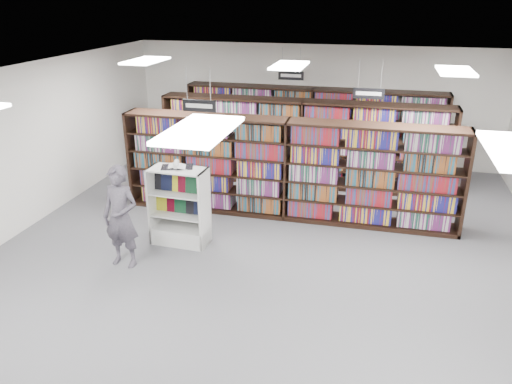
% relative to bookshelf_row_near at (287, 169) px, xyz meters
% --- Properties ---
extents(floor, '(12.00, 12.00, 0.00)m').
position_rel_bookshelf_row_near_xyz_m(floor, '(0.00, -2.00, -1.05)').
color(floor, '#525257').
rests_on(floor, ground).
extents(ceiling, '(10.00, 12.00, 0.10)m').
position_rel_bookshelf_row_near_xyz_m(ceiling, '(0.00, -2.00, 2.15)').
color(ceiling, silver).
rests_on(ceiling, wall_back).
extents(wall_back, '(10.00, 0.10, 3.20)m').
position_rel_bookshelf_row_near_xyz_m(wall_back, '(0.00, 4.00, 0.55)').
color(wall_back, white).
rests_on(wall_back, ground).
extents(wall_left, '(0.10, 12.00, 3.20)m').
position_rel_bookshelf_row_near_xyz_m(wall_left, '(-5.00, -2.00, 0.55)').
color(wall_left, white).
rests_on(wall_left, ground).
extents(bookshelf_row_near, '(7.00, 0.60, 2.10)m').
position_rel_bookshelf_row_near_xyz_m(bookshelf_row_near, '(0.00, 0.00, 0.00)').
color(bookshelf_row_near, black).
rests_on(bookshelf_row_near, floor).
extents(bookshelf_row_mid, '(7.00, 0.60, 2.10)m').
position_rel_bookshelf_row_near_xyz_m(bookshelf_row_mid, '(0.00, 2.00, 0.00)').
color(bookshelf_row_mid, black).
rests_on(bookshelf_row_mid, floor).
extents(bookshelf_row_far, '(7.00, 0.60, 2.10)m').
position_rel_bookshelf_row_near_xyz_m(bookshelf_row_far, '(0.00, 3.70, 0.00)').
color(bookshelf_row_far, black).
rests_on(bookshelf_row_far, floor).
extents(aisle_sign_left, '(0.65, 0.02, 0.80)m').
position_rel_bookshelf_row_near_xyz_m(aisle_sign_left, '(-1.50, -1.00, 1.48)').
color(aisle_sign_left, '#B2B2B7').
rests_on(aisle_sign_left, ceiling).
extents(aisle_sign_right, '(0.65, 0.02, 0.80)m').
position_rel_bookshelf_row_near_xyz_m(aisle_sign_right, '(1.50, 1.00, 1.48)').
color(aisle_sign_right, '#B2B2B7').
rests_on(aisle_sign_right, ceiling).
extents(aisle_sign_center, '(0.65, 0.02, 0.80)m').
position_rel_bookshelf_row_near_xyz_m(aisle_sign_center, '(-0.50, 3.00, 1.48)').
color(aisle_sign_center, '#B2B2B7').
rests_on(aisle_sign_center, ceiling).
extents(troffer_front_center, '(0.60, 1.20, 0.04)m').
position_rel_bookshelf_row_near_xyz_m(troffer_front_center, '(0.00, -5.00, 2.11)').
color(troffer_front_center, white).
rests_on(troffer_front_center, ceiling).
extents(troffer_back_left, '(0.60, 1.20, 0.04)m').
position_rel_bookshelf_row_near_xyz_m(troffer_back_left, '(-3.00, 0.00, 2.11)').
color(troffer_back_left, white).
rests_on(troffer_back_left, ceiling).
extents(troffer_back_center, '(0.60, 1.20, 0.04)m').
position_rel_bookshelf_row_near_xyz_m(troffer_back_center, '(0.00, 0.00, 2.11)').
color(troffer_back_center, white).
rests_on(troffer_back_center, ceiling).
extents(troffer_back_right, '(0.60, 1.20, 0.04)m').
position_rel_bookshelf_row_near_xyz_m(troffer_back_right, '(3.00, 0.00, 2.11)').
color(troffer_back_right, white).
rests_on(troffer_back_right, ceiling).
extents(endcap_display, '(1.09, 0.58, 1.49)m').
position_rel_bookshelf_row_near_xyz_m(endcap_display, '(-1.72, -1.65, -0.55)').
color(endcap_display, silver).
rests_on(endcap_display, floor).
extents(open_book, '(0.64, 0.49, 0.13)m').
position_rel_bookshelf_row_near_xyz_m(open_book, '(-1.76, -1.61, 0.47)').
color(open_book, black).
rests_on(open_book, endcap_display).
extents(shopper, '(0.70, 0.49, 1.81)m').
position_rel_bookshelf_row_near_xyz_m(shopper, '(-2.36, -2.70, -0.14)').
color(shopper, '#564F5B').
rests_on(shopper, floor).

